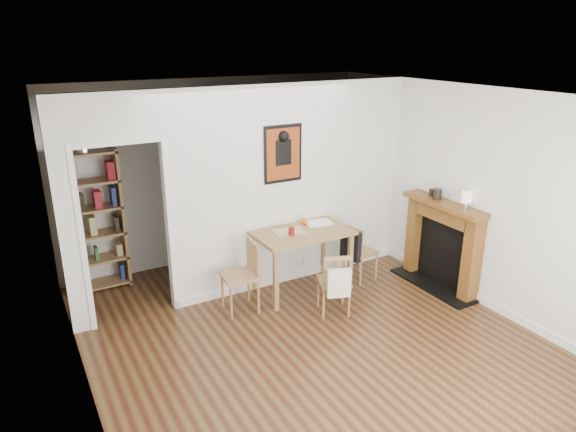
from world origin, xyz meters
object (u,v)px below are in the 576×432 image
ceramic_jar_a (437,194)px  red_glass (292,231)px  chair_right (360,251)px  bookshelf (92,222)px  ceramic_jar_b (432,192)px  dining_table (301,238)px  mantel_lamp (467,198)px  fireplace (443,242)px  chair_front (334,282)px  chair_left (240,277)px  notebook (319,223)px  orange_fruit (305,221)px

ceramic_jar_a → red_glass: bearing=162.4°
chair_right → bookshelf: size_ratio=0.43×
ceramic_jar_a → ceramic_jar_b: 0.15m
dining_table → mantel_lamp: size_ratio=5.89×
fireplace → red_glass: (-1.85, 0.71, 0.26)m
chair_right → chair_front: (-0.80, -0.56, -0.01)m
dining_table → ceramic_jar_a: (1.62, -0.65, 0.50)m
dining_table → chair_front: dining_table is taller
red_glass → chair_left: bearing=-178.3°
notebook → ceramic_jar_a: bearing=-30.3°
red_glass → ceramic_jar_b: bearing=-13.1°
chair_left → ceramic_jar_a: ceramic_jar_a is taller
ceramic_jar_b → fireplace: bearing=-89.8°
dining_table → orange_fruit: size_ratio=14.36×
red_glass → notebook: size_ratio=0.29×
red_glass → orange_fruit: (0.34, 0.25, -0.01)m
dining_table → chair_left: (-0.90, -0.09, -0.29)m
chair_right → mantel_lamp: (0.82, -0.95, 0.88)m
chair_front → notebook: size_ratio=2.34×
dining_table → notebook: (0.33, 0.11, 0.11)m
bookshelf → fireplace: (3.93, -2.15, -0.29)m
dining_table → ceramic_jar_a: size_ratio=9.07×
notebook → mantel_lamp: size_ratio=1.63×
fireplace → red_glass: fireplace is taller
ceramic_jar_a → notebook: bearing=149.7°
bookshelf → dining_table: bearing=-31.2°
chair_left → notebook: size_ratio=2.62×
bookshelf → ceramic_jar_b: size_ratio=19.69×
chair_front → orange_fruit: orange_fruit is taller
notebook → ceramic_jar_b: 1.52m
orange_fruit → fireplace: bearing=-32.3°
chair_front → notebook: notebook is taller
chair_right → fireplace: fireplace is taller
notebook → dining_table: bearing=-161.2°
chair_right → notebook: size_ratio=2.34×
bookshelf → red_glass: bearing=-34.8°
orange_fruit → notebook: bearing=-20.1°
ceramic_jar_a → orange_fruit: bearing=150.8°
fireplace → ceramic_jar_a: 0.63m
dining_table → mantel_lamp: (1.66, -1.08, 0.56)m
chair_front → ceramic_jar_b: (1.62, 0.18, 0.81)m
ceramic_jar_b → ceramic_jar_a: bearing=-106.0°
dining_table → ceramic_jar_b: bearing=-16.9°
dining_table → mantel_lamp: 2.06m
fireplace → ceramic_jar_a: ceramic_jar_a is taller
chair_right → fireplace: 1.07m
red_glass → ceramic_jar_a: bearing=-17.6°
bookshelf → ceramic_jar_b: (3.93, -1.88, 0.30)m
chair_left → notebook: chair_left is taller
bookshelf → fireplace: size_ratio=1.46×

